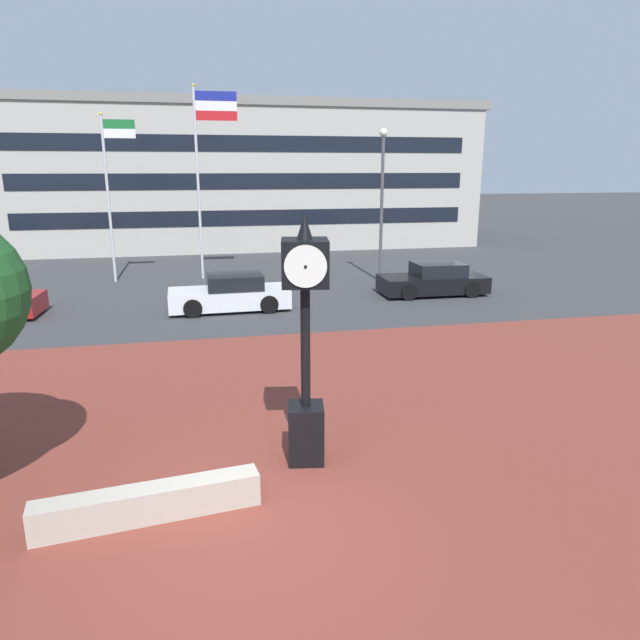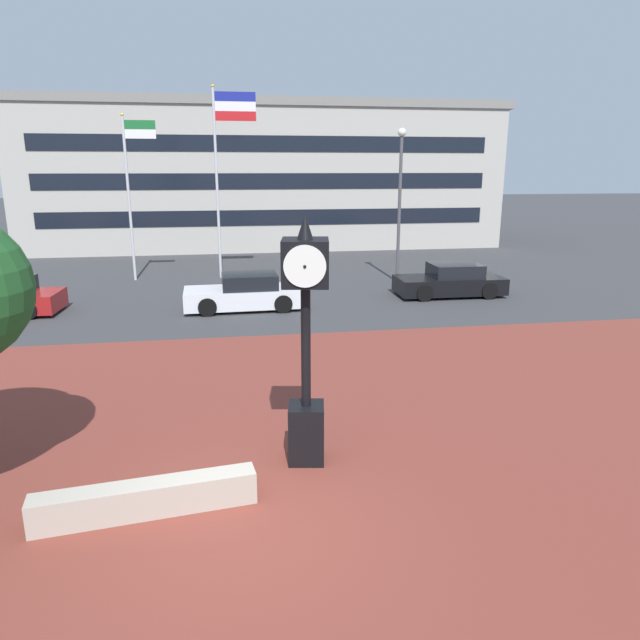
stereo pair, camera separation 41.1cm
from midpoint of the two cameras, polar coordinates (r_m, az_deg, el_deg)
The scene contains 10 objects.
ground_plane at distance 8.86m, azimuth -6.61°, elevation -19.24°, with size 200.00×200.00×0.00m, color #38383A.
plaza_brick_paving at distance 11.27m, azimuth -7.34°, elevation -11.35°, with size 44.00×13.55×0.01m, color brown.
planter_wall at distance 9.16m, azimuth -15.44°, elevation -16.65°, with size 3.20×0.40×0.50m, color #ADA393.
street_clock at distance 9.56m, azimuth -0.18°, elevation -2.09°, with size 0.85×0.90×4.25m.
car_street_near at distance 23.66m, azimuth 13.24°, elevation 3.72°, with size 4.23×1.97×1.28m.
car_street_mid at distance 20.97m, azimuth -6.81°, elevation 2.62°, with size 4.27×1.98×1.28m.
flagpole_primary at distance 27.22m, azimuth -17.72°, elevation 12.44°, with size 1.41×0.14×7.20m.
flagpole_secondary at distance 26.94m, azimuth -9.16°, elevation 15.16°, with size 1.90×0.14×8.42m.
civic_building at distance 40.79m, azimuth -5.39°, elevation 14.01°, with size 29.79×12.35×8.90m.
street_lamp_post at distance 25.87m, azimuth 8.35°, elevation 12.58°, with size 0.36×0.36×6.58m.
Camera 2 is at (-0.03, -7.39, 4.94)m, focal length 32.47 mm.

